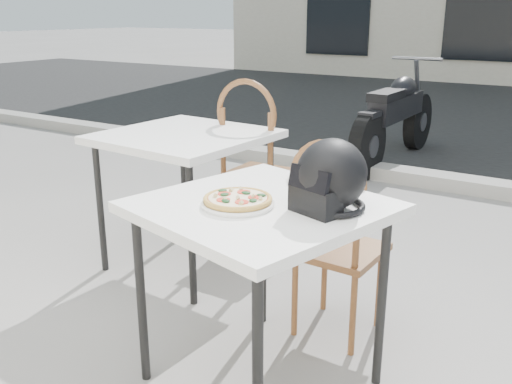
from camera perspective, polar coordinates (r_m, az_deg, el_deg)
The scene contains 10 objects.
ground at distance 2.64m, azimuth 8.11°, elevation -17.27°, with size 80.00×80.00×0.00m, color gray.
curb at distance 5.27m, azimuth 21.66°, elevation 0.49°, with size 30.00×0.25×0.12m, color gray.
cafe_table_main at distance 2.21m, azimuth 0.50°, elevation -2.86°, with size 1.02×1.02×0.80m.
plate at distance 2.15m, azimuth -1.83°, elevation -1.18°, with size 0.37×0.37×0.02m.
pizza at distance 2.15m, azimuth -1.83°, elevation -0.68°, with size 0.33×0.33×0.03m.
helmet at distance 2.10m, azimuth 7.39°, elevation 1.32°, with size 0.33×0.33×0.27m.
cafe_chair_main at distance 2.62m, azimuth 7.80°, elevation -3.81°, with size 0.39×0.39×0.99m.
cafe_table_side at distance 3.36m, azimuth -7.13°, elevation 4.64°, with size 0.93×0.93×0.83m.
cafe_chair_side at distance 3.60m, azimuth -0.12°, elevation 3.55°, with size 0.43×0.43×1.12m.
motorcycle at distance 6.03m, azimuth 13.83°, elevation 7.15°, with size 0.54×2.08×1.04m.
Camera 1 is at (0.83, -2.00, 1.50)m, focal length 40.00 mm.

